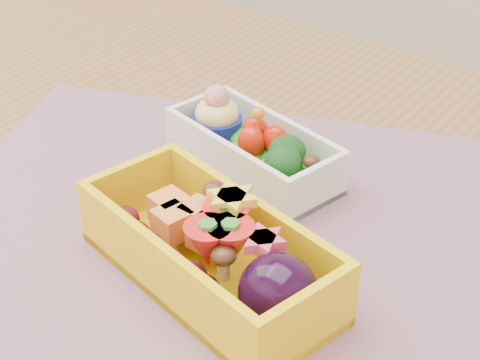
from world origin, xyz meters
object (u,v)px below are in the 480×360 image
Objects in this scene: table at (172,315)px; bento_white at (253,149)px; bento_yellow at (213,251)px; placemat at (228,222)px.

table is 0.16m from bento_white.
placemat is at bearing 132.01° from bento_yellow.
table is 2.59× the size of placemat.
bento_yellow is (0.08, -0.04, 0.13)m from table.
bento_white is 0.15m from bento_yellow.
placemat is 2.23× the size of bento_yellow.
table is 5.77× the size of bento_yellow.
placemat is 0.08m from bento_white.
bento_white is (-0.03, 0.07, 0.02)m from placemat.
bento_yellow reaches higher than bento_white.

